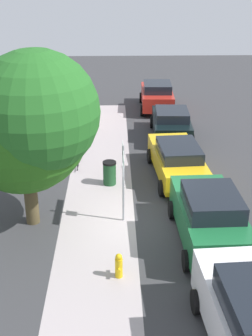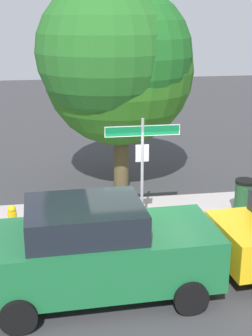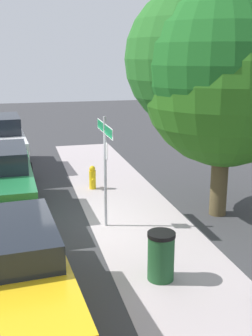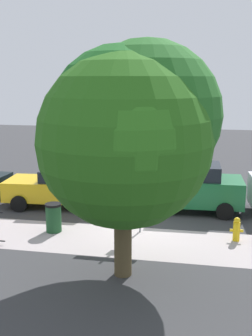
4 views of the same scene
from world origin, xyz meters
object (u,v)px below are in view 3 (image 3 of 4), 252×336
at_px(street_sign, 105,148).
at_px(fire_hydrant, 92,177).
at_px(shade_tree, 219,72).
at_px(trash_bin, 161,256).
at_px(car_yellow, 10,272).

bearing_deg(street_sign, fire_hydrant, 176.38).
height_order(shade_tree, trash_bin, shade_tree).
relative_size(street_sign, car_yellow, 0.59).
height_order(street_sign, shade_tree, shade_tree).
relative_size(shade_tree, trash_bin, 6.20).
bearing_deg(shade_tree, street_sign, -86.17).
relative_size(street_sign, shade_tree, 0.47).
distance_m(car_yellow, trash_bin, 2.87).
bearing_deg(trash_bin, fire_hydrant, -177.15).
relative_size(fire_hydrant, trash_bin, 0.80).
height_order(street_sign, trash_bin, street_sign).
bearing_deg(trash_bin, car_yellow, -79.42).
xyz_separation_m(fire_hydrant, trash_bin, (6.02, 0.30, 0.11)).
distance_m(street_sign, trash_bin, 3.31).
xyz_separation_m(street_sign, shade_tree, (-0.20, 3.05, 1.80)).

